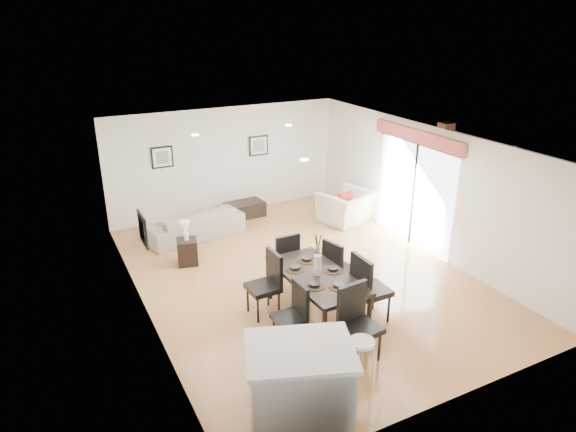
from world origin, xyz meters
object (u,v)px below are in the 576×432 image
sofa (195,223)px  dining_chair_enear (367,285)px  dining_table (317,279)px  dining_chair_efar (337,265)px  coffee_table (245,209)px  kitchen_island (300,379)px  dining_chair_wfar (268,280)px  side_table (187,252)px  dining_chair_head (357,318)px  dining_chair_foot (285,257)px  dining_chair_wnear (294,311)px  armchair (346,207)px  bar_stool (362,347)px

sofa → dining_chair_enear: size_ratio=1.84×
dining_table → dining_chair_efar: dining_chair_efar is taller
dining_chair_efar → coffee_table: size_ratio=1.15×
sofa → kitchen_island: (-0.49, -6.02, 0.16)m
dining_chair_wfar → side_table: 2.57m
dining_chair_head → kitchen_island: size_ratio=0.71×
dining_chair_enear → dining_chair_foot: bearing=21.1°
dining_chair_wnear → kitchen_island: bearing=-26.1°
side_table → kitchen_island: size_ratio=0.33×
armchair → dining_chair_enear: 4.41m
dining_chair_wnear → dining_chair_head: (0.67, -0.71, 0.08)m
kitchen_island → armchair: bearing=71.9°
dining_chair_wfar → dining_chair_enear: dining_chair_enear is taller
sofa → dining_chair_foot: size_ratio=2.07×
dining_chair_enear → kitchen_island: bearing=123.6°
armchair → side_table: bearing=-11.6°
dining_table → dining_chair_foot: 1.20m
dining_table → dining_chair_foot: bearing=88.3°
dining_chair_efar → bar_stool: (-1.05, -2.29, 0.05)m
dining_chair_wfar → kitchen_island: bearing=-17.5°
dining_chair_wnear → dining_chair_efar: (1.37, 0.94, 0.04)m
dining_chair_wfar → sofa: bearing=180.0°
coffee_table → dining_chair_enear: bearing=-95.4°
dining_table → coffee_table: (0.70, 4.83, -0.53)m
dining_chair_efar → dining_chair_foot: size_ratio=1.00×
dining_table → dining_chair_wnear: size_ratio=1.93×
bar_stool → armchair: bearing=58.7°
sofa → dining_chair_wfar: bearing=82.0°
dining_chair_wnear → sofa: bearing=-179.6°
dining_chair_wfar → dining_chair_efar: bearing=86.8°
sofa → dining_chair_enear: (1.48, -4.68, 0.35)m
dining_chair_head → side_table: dining_chair_head is taller
dining_chair_efar → dining_chair_head: bearing=144.1°
dining_chair_efar → dining_chair_foot: dining_chair_efar is taller
coffee_table → bar_stool: bearing=-104.2°
bar_stool → side_table: bearing=101.9°
armchair → dining_chair_foot: size_ratio=1.11×
armchair → side_table: 4.19m
sofa → armchair: 3.70m
armchair → dining_chair_head: bearing=40.7°
dining_table → kitchen_island: size_ratio=1.19×
dining_chair_foot → coffee_table: size_ratio=1.14×
armchair → dining_table: 4.39m
sofa → kitchen_island: kitchen_island is taller
sofa → dining_chair_foot: bearing=95.1°
sofa → bar_stool: bar_stool is taller
coffee_table → dining_chair_wnear: bearing=-109.7°
dining_chair_wnear → dining_chair_foot: bearing=156.5°
sofa → coffee_table: size_ratio=2.36×
armchair → bar_stool: size_ratio=1.56×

